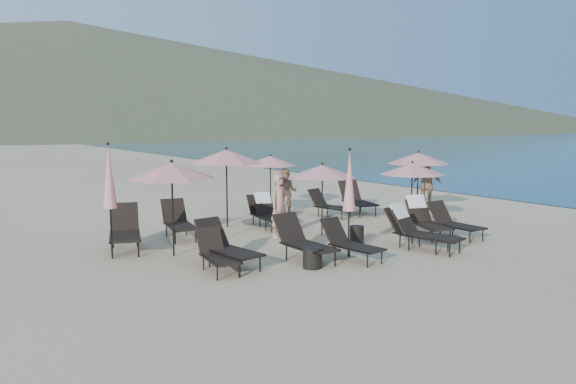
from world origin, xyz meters
TOP-DOWN VIEW (x-y plane):
  - ground at (0.00, 0.00)m, footprint 800.00×800.00m
  - volcanic_headland at (71.37, 302.62)m, footprint 690.00×690.00m
  - lounger_0 at (-4.58, 0.44)m, footprint 0.75×1.53m
  - lounger_1 at (-2.55, 0.17)m, footprint 0.70×1.75m
  - lounger_2 at (-1.61, -0.36)m, footprint 0.80×1.61m
  - lounger_3 at (0.48, -0.53)m, footprint 1.08×1.86m
  - lounger_4 at (1.83, 0.54)m, footprint 1.16×1.82m
  - lounger_5 at (2.37, 0.01)m, footprint 0.65×1.62m
  - lounger_6 at (-5.56, 3.50)m, footprint 1.22×1.98m
  - lounger_7 at (-3.90, 4.12)m, footprint 0.94×1.81m
  - lounger_8 at (-1.05, 4.05)m, footprint 0.84×1.66m
  - lounger_9 at (-1.05, 4.37)m, footprint 0.80×1.61m
  - lounger_10 at (1.60, 4.57)m, footprint 0.94×1.64m
  - lounger_11 at (2.84, 4.61)m, footprint 1.17×1.97m
  - lounger_12 at (-4.25, 0.64)m, footprint 0.91×1.80m
  - lounger_13 at (0.53, -0.31)m, footprint 0.88×1.75m
  - umbrella_open_0 at (-4.81, 2.23)m, footprint 2.11×2.11m
  - umbrella_open_1 at (-0.42, 2.27)m, footprint 1.88×1.88m
  - umbrella_open_2 at (2.22, 1.46)m, footprint 1.87×1.87m
  - umbrella_open_3 at (-2.05, 4.83)m, footprint 2.22×2.22m
  - umbrella_open_4 at (0.53, 6.51)m, footprint 1.88×1.88m
  - umbrella_open_5 at (4.07, 2.97)m, footprint 2.04×2.04m
  - umbrella_closed_0 at (-1.45, -0.11)m, footprint 0.30×0.30m
  - umbrella_closed_1 at (-6.05, 2.96)m, footprint 0.31×0.31m
  - side_table_0 at (-2.76, -0.47)m, footprint 0.42×0.42m
  - side_table_1 at (-0.39, 0.83)m, footprint 0.36×0.36m
  - beachgoer_a at (-1.55, 2.71)m, footprint 0.71×0.56m
  - beachgoer_b at (0.69, 5.76)m, footprint 0.94×0.96m
  - beachgoer_c at (5.22, 3.60)m, footprint 0.98×1.13m

SIDE VIEW (x-z plane):
  - ground at x=0.00m, z-range 0.00..0.00m
  - side_table_0 at x=-2.76m, z-range 0.00..0.44m
  - side_table_1 at x=-0.39m, z-range 0.00..0.47m
  - lounger_0 at x=-4.58m, z-range -0.03..0.81m
  - lounger_9 at x=-1.05m, z-range -0.03..0.86m
  - lounger_10 at x=1.60m, z-range -0.03..0.86m
  - lounger_2 at x=-1.61m, z-range -0.03..0.86m
  - lounger_5 at x=2.37m, z-range -0.03..0.90m
  - lounger_13 at x=0.53m, z-range -0.03..0.93m
  - lounger_7 at x=-3.90m, z-range -0.03..0.96m
  - lounger_12 at x=-4.25m, z-range -0.03..0.96m
  - lounger_1 at x=-2.55m, z-range -0.03..0.97m
  - lounger_8 at x=-1.05m, z-range -0.02..0.97m
  - lounger_11 at x=2.84m, z-range -0.03..1.03m
  - lounger_6 at x=-5.56m, z-range -0.03..1.03m
  - lounger_4 at x=1.83m, z-range -0.02..1.05m
  - lounger_3 at x=0.48m, z-range -0.02..1.07m
  - beachgoer_b at x=0.69m, z-range 0.00..1.56m
  - beachgoer_a at x=-1.55m, z-range 0.00..1.73m
  - beachgoer_c at x=5.22m, z-range 0.00..1.83m
  - umbrella_closed_0 at x=-1.45m, z-range 0.50..3.04m
  - umbrella_open_2 at x=2.22m, z-range 0.77..2.79m
  - umbrella_open_1 at x=-0.42m, z-range 0.78..2.80m
  - umbrella_open_4 at x=0.53m, z-range 0.78..2.80m
  - umbrella_closed_1 at x=-6.05m, z-range 0.52..3.19m
  - umbrella_open_5 at x=4.07m, z-range 0.84..3.04m
  - umbrella_open_0 at x=-4.81m, z-range 0.87..3.15m
  - umbrella_open_3 at x=-2.05m, z-range 0.92..3.31m
  - volcanic_headland at x=71.37m, z-range -1.01..53.99m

